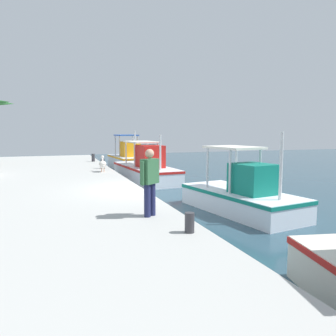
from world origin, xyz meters
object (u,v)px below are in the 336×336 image
at_px(fishing_boat_nearest, 128,159).
at_px(fishing_boat_second, 146,169).
at_px(fishing_boat_third, 242,196).
at_px(mooring_bollard_third, 190,223).
at_px(mooring_bollard_nearest, 93,158).
at_px(mooring_bollard_second, 103,164).
at_px(fisherman_standing, 150,179).
at_px(pelican, 103,164).

height_order(fishing_boat_nearest, fishing_boat_second, fishing_boat_nearest).
xyz_separation_m(fishing_boat_third, mooring_bollard_third, (3.91, -3.66, 0.40)).
xyz_separation_m(mooring_bollard_nearest, mooring_bollard_second, (4.48, 0.00, -0.00)).
bearing_deg(fishing_boat_third, mooring_bollard_third, -43.11).
relative_size(fishing_boat_third, mooring_bollard_third, 12.15).
xyz_separation_m(fishing_boat_second, fishing_boat_third, (8.57, 1.18, -0.07)).
bearing_deg(fisherman_standing, fishing_boat_third, 120.06).
distance_m(fishing_boat_nearest, mooring_bollard_second, 6.91).
bearing_deg(fishing_boat_third, fishing_boat_second, -172.17).
xyz_separation_m(fishing_boat_third, mooring_bollard_nearest, (-13.03, -3.66, 0.46)).
relative_size(fishing_boat_second, mooring_bollard_nearest, 12.48).
bearing_deg(fishing_boat_second, mooring_bollard_nearest, -150.91).
bearing_deg(fishing_boat_second, fishing_boat_nearest, 176.76).
distance_m(pelican, fisherman_standing, 9.40).
xyz_separation_m(pelican, mooring_bollard_third, (10.94, 0.21, -0.19)).
height_order(fishing_boat_second, pelican, fishing_boat_second).
bearing_deg(fishing_boat_nearest, mooring_bollard_third, -8.60).
xyz_separation_m(fishing_boat_third, pelican, (-7.03, -3.87, 0.59)).
height_order(fishing_boat_nearest, mooring_bollard_nearest, fishing_boat_nearest).
height_order(fishing_boat_second, mooring_bollard_second, fishing_boat_second).
bearing_deg(fisherman_standing, pelican, 178.83).
bearing_deg(fishing_boat_nearest, mooring_bollard_nearest, -57.46).
relative_size(fishing_boat_nearest, fishing_boat_third, 0.95).
height_order(pelican, mooring_bollard_nearest, pelican).
xyz_separation_m(mooring_bollard_nearest, mooring_bollard_third, (16.94, 0.00, -0.06)).
bearing_deg(mooring_bollard_third, fisherman_standing, -165.45).
xyz_separation_m(fishing_boat_third, mooring_bollard_second, (-8.55, -3.66, 0.45)).
height_order(fishing_boat_nearest, pelican, fishing_boat_nearest).
bearing_deg(fishing_boat_nearest, mooring_bollard_second, -24.26).
bearing_deg(mooring_bollard_third, fishing_boat_third, 136.89).
xyz_separation_m(fishing_boat_nearest, pelican, (7.81, -3.05, 0.48)).
relative_size(fishing_boat_third, pelican, 5.29).
bearing_deg(fishing_boat_nearest, fishing_boat_third, 3.18).
height_order(fishing_boat_nearest, mooring_bollard_second, fishing_boat_nearest).
bearing_deg(mooring_bollard_third, fishing_boat_second, 168.76).
relative_size(fishing_boat_nearest, fisherman_standing, 2.92).
bearing_deg(mooring_bollard_second, fisherman_standing, -2.12).
height_order(fishing_boat_nearest, fisherman_standing, fishing_boat_nearest).
xyz_separation_m(mooring_bollard_second, mooring_bollard_third, (12.46, 0.00, -0.05)).
xyz_separation_m(pelican, mooring_bollard_second, (-1.52, 0.21, -0.14)).
xyz_separation_m(pelican, mooring_bollard_nearest, (-6.00, 0.21, -0.13)).
xyz_separation_m(fisherman_standing, mooring_bollard_second, (-10.90, 0.40, -0.66)).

